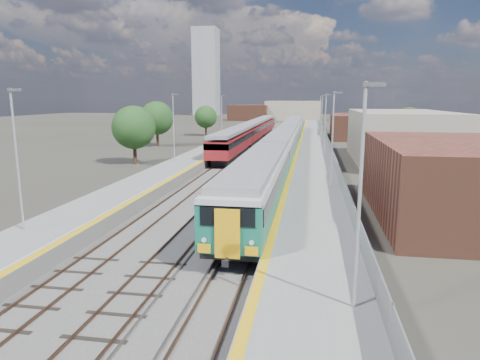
# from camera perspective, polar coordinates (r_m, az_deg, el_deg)

# --- Properties ---
(ground) EXTENTS (320.00, 320.00, 0.00)m
(ground) POSITION_cam_1_polar(r_m,az_deg,el_deg) (62.66, 4.86, 3.48)
(ground) COLOR #47443A
(ground) RESTS_ON ground
(ballast_bed) EXTENTS (10.50, 155.00, 0.06)m
(ballast_bed) POSITION_cam_1_polar(r_m,az_deg,el_deg) (65.34, 3.07, 3.83)
(ballast_bed) COLOR #565451
(ballast_bed) RESTS_ON ground
(tracks) EXTENTS (8.96, 160.00, 0.17)m
(tracks) POSITION_cam_1_polar(r_m,az_deg,el_deg) (66.92, 3.75, 4.05)
(tracks) COLOR #4C3323
(tracks) RESTS_ON ground
(platform_right) EXTENTS (4.70, 155.00, 8.52)m
(platform_right) POSITION_cam_1_polar(r_m,az_deg,el_deg) (64.87, 9.72, 4.09)
(platform_right) COLOR slate
(platform_right) RESTS_ON ground
(platform_left) EXTENTS (4.30, 155.00, 8.52)m
(platform_left) POSITION_cam_1_polar(r_m,az_deg,el_deg) (66.37, -2.78, 4.36)
(platform_left) COLOR slate
(platform_left) RESTS_ON ground
(buildings) EXTENTS (72.00, 185.50, 40.00)m
(buildings) POSITION_cam_1_polar(r_m,az_deg,el_deg) (152.33, 0.79, 11.87)
(buildings) COLOR brown
(buildings) RESTS_ON ground
(green_train) EXTENTS (3.07, 85.26, 3.37)m
(green_train) POSITION_cam_1_polar(r_m,az_deg,el_deg) (60.58, 6.18, 5.46)
(green_train) COLOR black
(green_train) RESTS_ON ground
(red_train) EXTENTS (2.94, 59.59, 3.71)m
(red_train) POSITION_cam_1_polar(r_m,az_deg,el_deg) (77.17, 1.67, 6.53)
(red_train) COLOR black
(red_train) RESTS_ON ground
(tree_a) EXTENTS (5.28, 5.28, 7.15)m
(tree_a) POSITION_cam_1_polar(r_m,az_deg,el_deg) (53.99, -13.99, 6.82)
(tree_a) COLOR #382619
(tree_a) RESTS_ON ground
(tree_b) EXTENTS (5.56, 5.56, 7.54)m
(tree_b) POSITION_cam_1_polar(r_m,az_deg,el_deg) (73.40, -11.03, 8.11)
(tree_b) COLOR #382619
(tree_b) RESTS_ON ground
(tree_c) EXTENTS (4.77, 4.77, 6.46)m
(tree_c) POSITION_cam_1_polar(r_m,az_deg,el_deg) (93.01, -4.59, 8.39)
(tree_c) COLOR #382619
(tree_c) RESTS_ON ground
(tree_d) EXTENTS (4.83, 4.83, 6.55)m
(tree_d) POSITION_cam_1_polar(r_m,az_deg,el_deg) (78.73, 21.58, 7.28)
(tree_d) COLOR #382619
(tree_d) RESTS_ON ground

